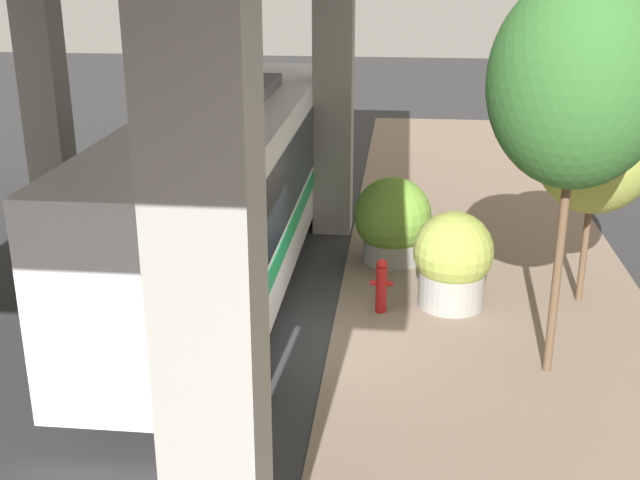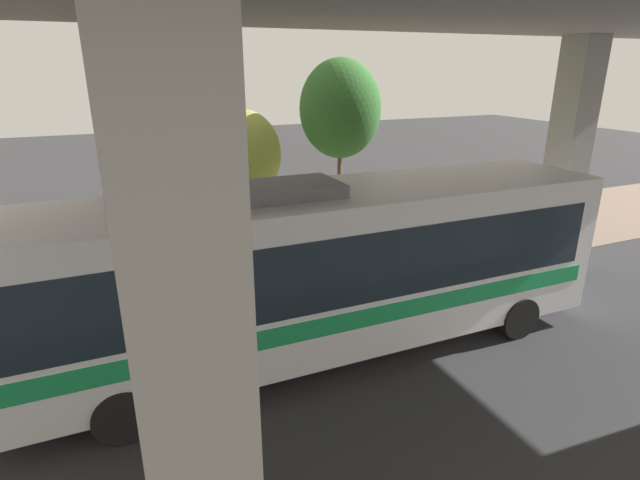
# 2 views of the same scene
# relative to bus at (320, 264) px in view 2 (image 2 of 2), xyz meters

# --- Properties ---
(ground_plane) EXTENTS (80.00, 80.00, 0.00)m
(ground_plane) POSITION_rel_bus_xyz_m (-2.29, 2.69, -2.09)
(ground_plane) COLOR #2D2D30
(ground_plane) RESTS_ON ground
(sidewalk_strip) EXTENTS (6.00, 40.00, 0.02)m
(sidewalk_strip) POSITION_rel_bus_xyz_m (-5.29, 2.69, -2.08)
(sidewalk_strip) COLOR #7A6656
(sidewalk_strip) RESTS_ON ground
(overpass) EXTENTS (9.40, 20.23, 7.40)m
(overpass) POSITION_rel_bus_xyz_m (1.71, 2.69, 4.41)
(overpass) COLOR gray
(overpass) RESTS_ON ground
(bus) EXTENTS (2.82, 12.68, 3.86)m
(bus) POSITION_rel_bus_xyz_m (0.00, 0.00, 0.00)
(bus) COLOR silver
(bus) RESTS_ON ground
(fire_hydrant) EXTENTS (0.43, 0.21, 1.08)m
(fire_hydrant) POSITION_rel_bus_xyz_m (-3.12, 1.31, -1.54)
(fire_hydrant) COLOR #B21919
(fire_hydrant) RESTS_ON ground
(planter_front) EXTENTS (1.68, 1.68, 1.90)m
(planter_front) POSITION_rel_bus_xyz_m (-3.26, -1.37, -1.15)
(planter_front) COLOR gray
(planter_front) RESTS_ON ground
(planter_middle) EXTENTS (1.51, 1.51, 1.88)m
(planter_middle) POSITION_rel_bus_xyz_m (-4.45, 0.86, -1.15)
(planter_middle) COLOR gray
(planter_middle) RESTS_ON ground
(street_tree_near) EXTENTS (2.38, 2.38, 4.68)m
(street_tree_near) POSITION_rel_bus_xyz_m (-6.95, 0.36, 1.16)
(street_tree_near) COLOR brown
(street_tree_near) RESTS_ON ground
(street_tree_far) EXTENTS (2.60, 2.60, 6.24)m
(street_tree_far) POSITION_rel_bus_xyz_m (-5.89, 3.28, 2.58)
(street_tree_far) COLOR brown
(street_tree_far) RESTS_ON ground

